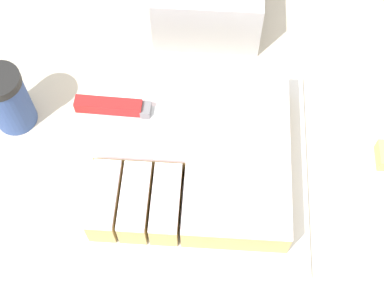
{
  "coord_description": "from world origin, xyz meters",
  "views": [
    {
      "loc": [
        0.04,
        -0.5,
        1.74
      ],
      "look_at": [
        0.01,
        -0.08,
        0.98
      ],
      "focal_mm": 50.0,
      "sensor_mm": 36.0,
      "label": 1
    }
  ],
  "objects_px": {
    "cake_board": "(192,163)",
    "coffee_cup": "(8,99)",
    "knife": "(126,108)",
    "cake": "(194,152)"
  },
  "relations": [
    {
      "from": "cake_board",
      "to": "knife",
      "type": "distance_m",
      "value": 0.14
    },
    {
      "from": "cake",
      "to": "coffee_cup",
      "type": "relative_size",
      "value": 2.62
    },
    {
      "from": "cake_board",
      "to": "cake",
      "type": "relative_size",
      "value": 1.23
    },
    {
      "from": "cake",
      "to": "knife",
      "type": "xyz_separation_m",
      "value": [
        -0.11,
        0.05,
        0.04
      ]
    },
    {
      "from": "cake_board",
      "to": "coffee_cup",
      "type": "distance_m",
      "value": 0.33
    },
    {
      "from": "knife",
      "to": "coffee_cup",
      "type": "bearing_deg",
      "value": 177.93
    },
    {
      "from": "cake_board",
      "to": "knife",
      "type": "xyz_separation_m",
      "value": [
        -0.11,
        0.06,
        0.07
      ]
    },
    {
      "from": "cake_board",
      "to": "knife",
      "type": "bearing_deg",
      "value": 153.05
    },
    {
      "from": "cake",
      "to": "coffee_cup",
      "type": "bearing_deg",
      "value": 167.98
    },
    {
      "from": "cake_board",
      "to": "coffee_cup",
      "type": "relative_size",
      "value": 3.23
    }
  ]
}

